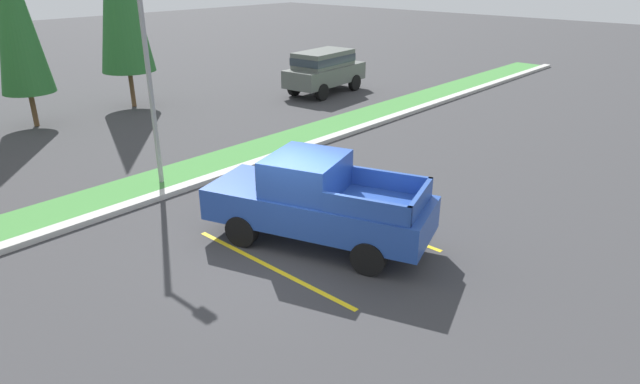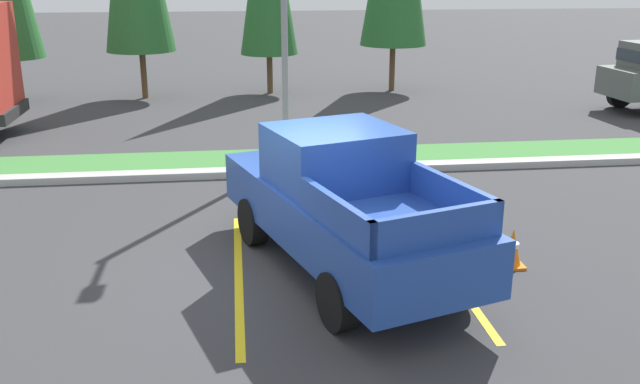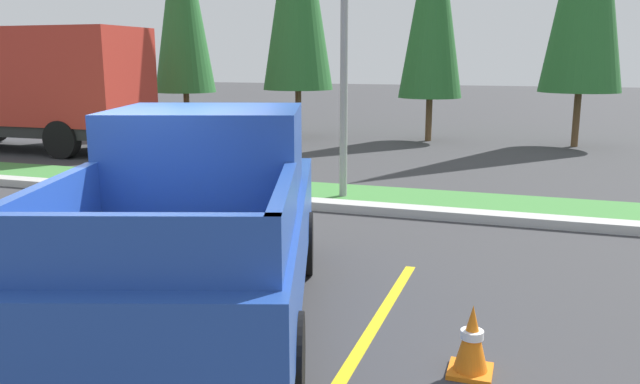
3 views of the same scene
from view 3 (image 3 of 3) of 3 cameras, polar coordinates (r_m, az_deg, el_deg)
name	(u,v)px [view 3 (image 3 of 3)]	position (r m, az deg, el deg)	size (l,w,h in m)	color
ground_plane	(138,312)	(6.96, -15.95, -10.27)	(120.00, 120.00, 0.00)	#38383A
parking_line_near	(79,305)	(7.31, -20.80, -9.47)	(0.12, 4.80, 0.01)	yellow
parking_line_far	(361,347)	(5.96, 3.73, -13.65)	(0.12, 4.80, 0.01)	yellow
curb_strip	(304,203)	(11.21, -1.47, -1.01)	(56.00, 0.40, 0.15)	#B2B2AD
grass_median	(323,193)	(12.24, 0.29, -0.13)	(56.00, 1.80, 0.06)	#42843D
pickup_truck_main	(206,221)	(6.20, -10.16, -2.59)	(3.42, 5.55, 2.10)	black
cargo_truck_distant	(36,85)	(19.81, -24.10, 8.73)	(6.83, 2.58, 3.40)	black
street_light	(342,2)	(11.52, 1.96, 16.65)	(0.24, 1.49, 6.00)	gray
traffic_cone	(472,341)	(5.52, 13.42, -12.82)	(0.36, 0.36, 0.60)	orange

